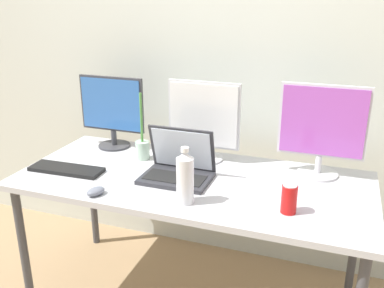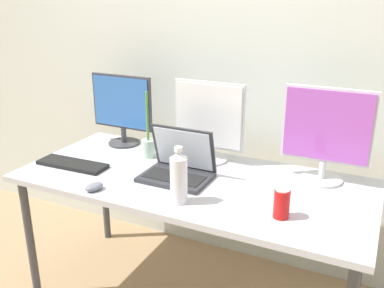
{
  "view_description": "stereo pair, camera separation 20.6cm",
  "coord_description": "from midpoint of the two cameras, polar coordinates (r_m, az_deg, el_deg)",
  "views": [
    {
      "loc": [
        0.65,
        -1.83,
        1.62
      ],
      "look_at": [
        0.0,
        0.0,
        0.92
      ],
      "focal_mm": 40.0,
      "sensor_mm": 36.0,
      "label": 1
    },
    {
      "loc": [
        0.84,
        -1.75,
        1.62
      ],
      "look_at": [
        0.0,
        0.0,
        0.92
      ],
      "focal_mm": 40.0,
      "sensor_mm": 36.0,
      "label": 2
    }
  ],
  "objects": [
    {
      "name": "mouse_by_keyboard",
      "position": [
        2.02,
        -10.09,
        -5.71
      ],
      "size": [
        0.09,
        0.11,
        0.04
      ],
      "primitive_type": "ellipsoid",
      "rotation": [
        0.0,
        0.0,
        -0.35
      ],
      "color": "slate",
      "rests_on": "work_desk"
    },
    {
      "name": "wall_back",
      "position": [
        2.51,
        8.4,
        12.3
      ],
      "size": [
        7.0,
        0.08,
        2.6
      ],
      "primitive_type": "cube",
      "color": "silver",
      "rests_on": "ground"
    },
    {
      "name": "work_desk",
      "position": [
        2.15,
        2.75,
        -6.05
      ],
      "size": [
        1.74,
        0.78,
        0.74
      ],
      "color": "#424247",
      "rests_on": "ground"
    },
    {
      "name": "soda_can_near_keyboard",
      "position": [
        1.81,
        15.11,
        -7.74
      ],
      "size": [
        0.07,
        0.07,
        0.13
      ],
      "color": "red",
      "rests_on": "work_desk"
    },
    {
      "name": "bamboo_vase",
      "position": [
        2.37,
        -3.39,
        -0.3
      ],
      "size": [
        0.08,
        0.08,
        0.37
      ],
      "color": "#B2D1B7",
      "rests_on": "work_desk"
    },
    {
      "name": "laptop_silver",
      "position": [
        2.11,
        0.99,
        -3.03
      ],
      "size": [
        0.34,
        0.24,
        0.25
      ],
      "color": "#2D2D33",
      "rests_on": "work_desk"
    },
    {
      "name": "monitor_center",
      "position": [
        2.28,
        4.82,
        2.96
      ],
      "size": [
        0.4,
        0.21,
        0.43
      ],
      "color": "silver",
      "rests_on": "work_desk"
    },
    {
      "name": "monitor_right",
      "position": [
        2.14,
        20.16,
        1.39
      ],
      "size": [
        0.42,
        0.2,
        0.46
      ],
      "color": "silver",
      "rests_on": "work_desk"
    },
    {
      "name": "water_bottle",
      "position": [
        1.85,
        1.42,
        -4.52
      ],
      "size": [
        0.08,
        0.08,
        0.26
      ],
      "color": "silver",
      "rests_on": "work_desk"
    },
    {
      "name": "monitor_left",
      "position": [
        2.54,
        -7.05,
        4.8
      ],
      "size": [
        0.4,
        0.19,
        0.42
      ],
      "color": "#38383D",
      "rests_on": "work_desk"
    },
    {
      "name": "keyboard_main",
      "position": [
        2.33,
        -13.25,
        -2.69
      ],
      "size": [
        0.39,
        0.14,
        0.02
      ],
      "primitive_type": "cube",
      "rotation": [
        0.0,
        0.0,
        0.03
      ],
      "color": "black",
      "rests_on": "work_desk"
    }
  ]
}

